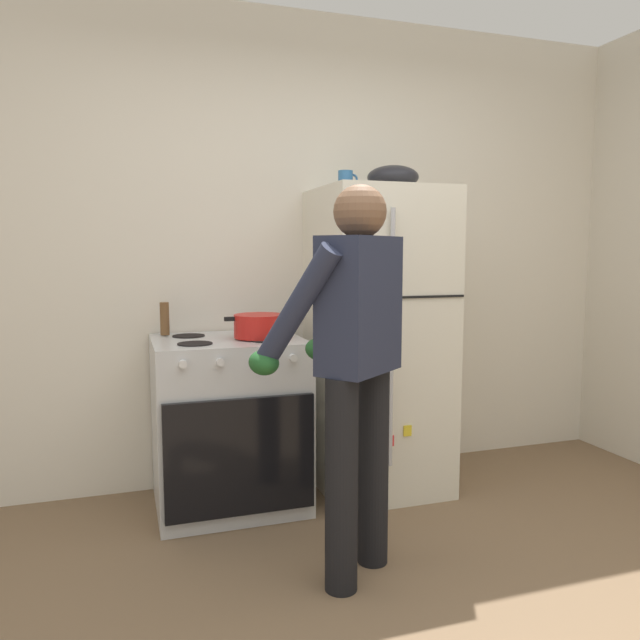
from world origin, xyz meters
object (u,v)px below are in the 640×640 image
refrigerator (378,341)px  stove_range (229,423)px  person_cook (352,349)px  pepper_mill (165,319)px  mixing_bowl (393,177)px  coffee_mug (346,180)px  red_pot (260,326)px

refrigerator → stove_range: refrigerator is taller
refrigerator → person_cook: 0.99m
pepper_mill → mixing_bowl: (1.23, -0.20, 0.76)m
mixing_bowl → coffee_mug: bearing=169.0°
refrigerator → coffee_mug: size_ratio=15.03×
refrigerator → pepper_mill: 1.17m
coffee_mug → mixing_bowl: bearing=-11.0°
pepper_mill → person_cook: bearing=-58.0°
refrigerator → mixing_bowl: 0.91m
coffee_mug → person_cook: bearing=-108.8°
red_pot → mixing_bowl: bearing=3.7°
stove_range → coffee_mug: bearing=5.1°
refrigerator → stove_range: bearing=-179.3°
stove_range → red_pot: bearing=-13.9°
pepper_mill → mixing_bowl: bearing=-9.2°
person_cook → mixing_bowl: bearing=56.6°
red_pot → mixing_bowl: size_ratio=1.28×
stove_range → person_cook: bearing=-66.9°
refrigerator → red_pot: 0.70m
refrigerator → mixing_bowl: size_ratio=5.95×
coffee_mug → pepper_mill: 1.23m
mixing_bowl → red_pot: bearing=-176.3°
person_cook → pepper_mill: size_ratio=9.16×
coffee_mug → pepper_mill: size_ratio=0.64×
person_cook → mixing_bowl: (0.57, 0.86, 0.80)m
person_cook → refrigerator: bearing=60.5°
stove_range → red_pot: red_pot is taller
mixing_bowl → refrigerator: bearing=-179.8°
stove_range → coffee_mug: 1.45m
stove_range → coffee_mug: size_ratio=8.01×
coffee_mug → stove_range: bearing=-174.9°
person_cook → red_pot: (-0.20, 0.81, 0.01)m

